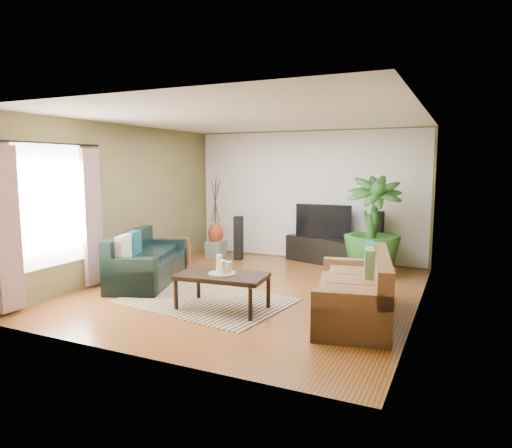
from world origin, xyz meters
The scene contains 28 objects.
floor centered at (0.00, 0.00, 0.00)m, with size 5.50×5.50×0.00m, color brown.
ceiling centered at (0.00, 0.00, 2.70)m, with size 5.50×5.50×0.00m, color white.
wall_back centered at (0.00, 2.75, 1.35)m, with size 5.00×5.00×0.00m, color olive.
wall_front centered at (0.00, -2.75, 1.35)m, with size 5.00×5.00×0.00m, color olive.
wall_left centered at (-2.50, 0.00, 1.35)m, with size 5.50×5.50×0.00m, color olive.
wall_right centered at (2.50, 0.00, 1.35)m, with size 5.50×5.50×0.00m, color olive.
backwall_panel centered at (0.00, 2.74, 1.35)m, with size 4.90×4.90×0.00m, color white.
window_pane centered at (-2.48, -1.60, 1.40)m, with size 1.80×1.80×0.00m, color white.
curtain_near centered at (-2.43, -2.35, 1.15)m, with size 0.08×0.35×2.20m, color gray.
curtain_far centered at (-2.43, -0.85, 1.15)m, with size 0.08×0.35×2.20m, color gray.
curtain_rod centered at (-2.43, -1.60, 2.30)m, with size 0.03×0.03×1.90m, color black.
sofa_left centered at (-1.82, -0.23, 0.42)m, with size 1.95×0.84×0.85m, color black.
sofa_right centered at (1.76, -0.60, 0.42)m, with size 1.98×0.89×0.85m, color brown.
area_rug centered at (-0.37, -0.76, 0.01)m, with size 2.35×1.67×0.01m, color tan.
coffee_table centered at (0.04, -1.00, 0.25)m, with size 1.22×0.66×0.50m, color black.
candle_tray centered at (0.04, -1.00, 0.51)m, with size 0.38×0.38×0.02m, color gray.
candle_tall centered at (-0.02, -0.97, 0.64)m, with size 0.08×0.08×0.24m, color white.
candle_mid centered at (0.08, -1.04, 0.61)m, with size 0.08×0.08×0.19m, color #EAE3C6.
candle_short centered at (0.11, -0.94, 0.59)m, with size 0.08×0.08×0.15m, color beige.
tv_stand centered at (0.44, 2.50, 0.26)m, with size 1.56×0.47×0.52m, color black.
television centered at (0.44, 2.50, 0.86)m, with size 1.15×0.06×0.68m, color black.
speaker_left centered at (-1.27, 2.08, 0.46)m, with size 0.17×0.18×0.92m, color black.
speaker_right centered at (1.52, 2.50, 0.55)m, with size 0.20×0.22×1.11m, color black.
potted_plant centered at (1.52, 1.91, 0.90)m, with size 1.01×1.01×1.80m, color #21511B.
plant_pot centered at (1.52, 1.91, 0.13)m, with size 0.33×0.33×0.26m, color black.
pedestal centered at (-1.80, 2.05, 0.18)m, with size 0.36×0.36×0.36m, color gray.
vase centered at (-1.80, 2.05, 0.53)m, with size 0.33×0.33×0.46m, color maroon.
side_table centered at (-2.15, 1.01, 0.26)m, with size 0.49×0.49×0.52m, color brown.
Camera 1 is at (3.04, -6.37, 1.99)m, focal length 32.00 mm.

